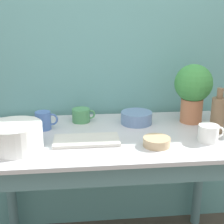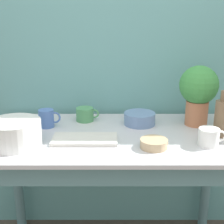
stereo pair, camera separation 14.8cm
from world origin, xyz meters
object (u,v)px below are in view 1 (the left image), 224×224
bottle_tall (218,114)px  mug_blue (44,121)px  bowl_small_tan (157,142)px  bowl_small_blue (136,118)px  bowl_wash_large (15,137)px  tray_board (87,140)px  mug_green (81,115)px  potted_plant (193,88)px  mug_white (209,133)px

bottle_tall → mug_blue: bearing=171.5°
bowl_small_tan → bowl_small_blue: bowl_small_blue is taller
bowl_wash_large → bottle_tall: 1.00m
bowl_wash_large → tray_board: bearing=8.5°
bottle_tall → bowl_small_blue: bottle_tall is taller
bowl_small_tan → mug_green: bearing=132.6°
mug_blue → bowl_small_tan: mug_blue is taller
bowl_small_blue → bowl_small_tan: bearing=-82.9°
bottle_tall → bowl_small_tan: bottle_tall is taller
bowl_wash_large → bottle_tall: (1.00, 0.11, 0.04)m
potted_plant → bowl_small_blue: bearing=178.9°
bottle_tall → mug_white: (-0.09, -0.12, -0.06)m
bottle_tall → mug_blue: 0.91m
mug_white → tray_board: (-0.58, 0.05, -0.03)m
potted_plant → bowl_small_blue: potted_plant is taller
mug_green → bowl_small_blue: 0.31m
tray_board → bowl_small_blue: bearing=40.0°
potted_plant → bowl_wash_large: 0.97m
bottle_tall → mug_blue: bottle_tall is taller
mug_blue → bowl_small_tan: 0.61m
bowl_wash_large → bottle_tall: bearing=6.4°
mug_white → mug_green: (-0.61, 0.35, -0.00)m
bowl_small_tan → bottle_tall: bearing=22.1°
bowl_wash_large → tray_board: bowl_wash_large is taller
mug_white → bowl_small_blue: 0.42m
bottle_tall → potted_plant: bearing=114.6°
mug_green → bowl_small_tan: mug_green is taller
potted_plant → bottle_tall: (0.08, -0.17, -0.10)m
mug_white → bowl_small_blue: size_ratio=0.75×
potted_plant → tray_board: (-0.60, -0.23, -0.19)m
mug_white → tray_board: size_ratio=0.41×
bottle_tall → mug_green: size_ratio=1.78×
bowl_small_blue → tray_board: bearing=-140.0°
bottle_tall → mug_blue: (-0.90, 0.13, -0.05)m
mug_green → bottle_tall: bearing=-18.6°
bowl_small_blue → bowl_wash_large: bearing=-154.7°
bottle_tall → bowl_small_tan: (-0.35, -0.14, -0.08)m
bowl_small_blue → tray_board: (-0.29, -0.24, -0.03)m
bowl_wash_large → bottle_tall: bottle_tall is taller
mug_white → bowl_small_tan: bearing=-174.1°
potted_plant → tray_board: bearing=-158.7°
bowl_wash_large → bowl_small_tan: 0.65m
mug_green → bowl_small_blue: size_ratio=0.76×
mug_white → bowl_small_tan: size_ratio=1.02×
bowl_wash_large → mug_white: (0.91, -0.00, -0.02)m
potted_plant → mug_green: (-0.62, 0.06, -0.16)m
mug_blue → mug_white: mug_blue is taller
potted_plant → mug_green: potted_plant is taller
mug_green → mug_blue: bearing=-153.2°
mug_blue → bowl_small_blue: mug_blue is taller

